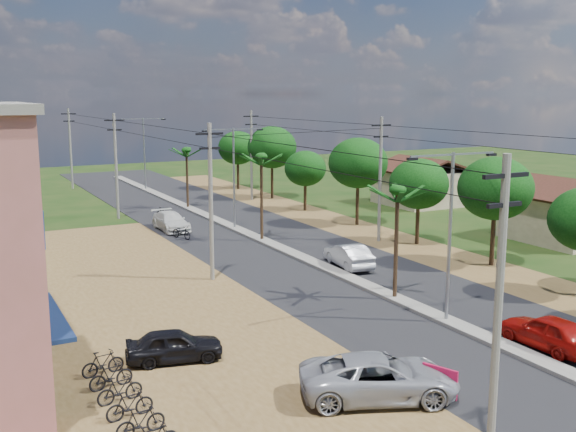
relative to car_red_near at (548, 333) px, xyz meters
name	(u,v)px	position (x,y,z in m)	size (l,w,h in m)	color
ground	(446,323)	(-1.50, 4.60, -0.73)	(160.00, 160.00, 0.00)	black
road	(294,255)	(-1.50, 19.60, -0.71)	(12.00, 110.00, 0.04)	black
median	(274,246)	(-1.50, 22.60, -0.64)	(1.00, 90.00, 0.18)	#605E56
dirt_lot_west	(85,322)	(-16.50, 12.60, -0.72)	(18.00, 46.00, 0.04)	#533E1C
dirt_shoulder_east	(398,243)	(7.00, 19.60, -0.72)	(5.00, 90.00, 0.03)	#533E1C
house_east_near	(568,208)	(18.50, 14.60, 1.66)	(7.60, 7.50, 4.60)	gray
house_east_far	(421,180)	(19.50, 32.60, 1.66)	(7.60, 7.50, 4.60)	gray
tree_east_c	(495,188)	(8.20, 11.60, 4.13)	(4.60, 4.60, 6.83)	black
tree_east_d	(419,184)	(7.90, 18.60, 3.60)	(4.20, 4.20, 6.13)	black
tree_east_e	(358,163)	(8.10, 26.60, 4.35)	(4.80, 4.80, 7.14)	black
tree_east_f	(305,169)	(7.70, 34.60, 3.15)	(3.80, 3.80, 5.52)	black
tree_east_g	(272,147)	(8.30, 42.60, 4.51)	(5.00, 5.00, 7.38)	black
tree_east_h	(238,148)	(8.00, 50.60, 3.90)	(4.40, 4.40, 6.52)	black
palm_median_near	(398,195)	(-1.50, 8.60, 4.80)	(2.00, 2.00, 6.15)	black
palm_median_mid	(261,161)	(-1.50, 24.60, 5.17)	(2.00, 2.00, 6.55)	black
palm_median_far	(186,153)	(-1.50, 40.60, 4.53)	(2.00, 2.00, 5.85)	black
streetlight_near	(450,223)	(-1.50, 4.60, 4.05)	(5.10, 0.18, 8.00)	gray
streetlight_mid	(234,169)	(-1.50, 29.60, 4.05)	(5.10, 0.18, 8.00)	gray
streetlight_far	(144,147)	(-1.50, 54.60, 4.05)	(5.10, 0.18, 8.00)	gray
utility_pole_w_a	(498,305)	(-8.50, -5.40, 4.02)	(1.60, 0.24, 9.00)	#605E56
utility_pole_w_b	(211,199)	(-8.50, 16.60, 4.02)	(1.60, 0.24, 9.00)	#605E56
utility_pole_w_c	(116,164)	(-8.50, 38.60, 4.02)	(1.60, 0.24, 9.00)	#605E56
utility_pole_w_d	(70,147)	(-8.50, 59.60, 4.02)	(1.60, 0.24, 9.00)	#605E56
utility_pole_e_b	(380,177)	(6.00, 20.60, 4.02)	(1.60, 0.24, 9.00)	#605E56
utility_pole_e_c	(251,153)	(6.00, 42.60, 4.02)	(1.60, 0.24, 9.00)	#605E56
car_red_near	(548,333)	(0.00, 0.00, 0.00)	(1.74, 4.31, 1.47)	maroon
car_silver_mid	(348,256)	(0.00, 15.36, 0.00)	(1.55, 4.43, 1.46)	#9FA1A7
car_white_far	(171,222)	(-6.11, 31.49, -0.03)	(1.97, 4.84, 1.40)	beige
car_parked_silver	(379,378)	(-9.00, -0.55, 0.04)	(2.57, 5.58, 1.55)	#9FA1A7
car_parked_dark	(174,346)	(-14.27, 6.05, -0.08)	(1.55, 3.85, 1.31)	black
moto_rider_west_a	(182,232)	(-6.42, 28.03, -0.22)	(0.68, 1.95, 1.02)	black
moto_rider_west_b	(162,214)	(-5.30, 36.41, -0.23)	(0.48, 1.69, 1.01)	black
roadside_sign	(440,382)	(-7.00, -1.40, -0.18)	(0.62, 1.27, 1.12)	#AF1038
parked_scooter_row	(130,405)	(-17.12, 2.09, -0.23)	(1.72, 8.51, 1.00)	black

